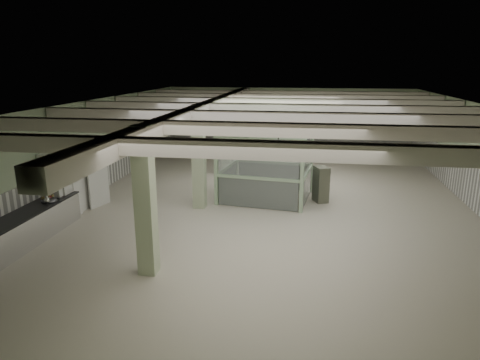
# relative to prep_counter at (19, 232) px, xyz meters

# --- Properties ---
(floor) EXTENTS (20.00, 20.00, 0.00)m
(floor) POSITION_rel_prep_counter_xyz_m (6.54, 5.17, -0.46)
(floor) COLOR beige
(floor) RESTS_ON ground
(ceiling) EXTENTS (14.00, 20.00, 0.02)m
(ceiling) POSITION_rel_prep_counter_xyz_m (6.54, 5.17, 3.14)
(ceiling) COLOR beige
(ceiling) RESTS_ON wall_back
(wall_back) EXTENTS (14.00, 0.02, 3.60)m
(wall_back) POSITION_rel_prep_counter_xyz_m (6.54, 15.17, 1.34)
(wall_back) COLOR #ACBF99
(wall_back) RESTS_ON floor
(wall_front) EXTENTS (14.00, 0.02, 3.60)m
(wall_front) POSITION_rel_prep_counter_xyz_m (6.54, -4.83, 1.34)
(wall_front) COLOR #ACBF99
(wall_front) RESTS_ON floor
(wall_left) EXTENTS (0.02, 20.00, 3.60)m
(wall_left) POSITION_rel_prep_counter_xyz_m (-0.46, 5.17, 1.34)
(wall_left) COLOR #ACBF99
(wall_left) RESTS_ON floor
(wainscot_left) EXTENTS (0.05, 19.90, 1.50)m
(wainscot_left) POSITION_rel_prep_counter_xyz_m (-0.44, 5.17, 0.29)
(wainscot_left) COLOR white
(wainscot_left) RESTS_ON floor
(wainscot_right) EXTENTS (0.05, 19.90, 1.50)m
(wainscot_right) POSITION_rel_prep_counter_xyz_m (13.51, 5.17, 0.29)
(wainscot_right) COLOR white
(wainscot_right) RESTS_ON floor
(wainscot_back) EXTENTS (13.90, 0.05, 1.50)m
(wainscot_back) POSITION_rel_prep_counter_xyz_m (6.54, 15.15, 0.29)
(wainscot_back) COLOR white
(wainscot_back) RESTS_ON floor
(girder) EXTENTS (0.45, 19.90, 0.40)m
(girder) POSITION_rel_prep_counter_xyz_m (4.04, 5.17, 2.92)
(girder) COLOR beige
(girder) RESTS_ON ceiling
(beam_a) EXTENTS (13.90, 0.35, 0.32)m
(beam_a) POSITION_rel_prep_counter_xyz_m (6.54, -2.33, 2.96)
(beam_a) COLOR beige
(beam_a) RESTS_ON ceiling
(beam_b) EXTENTS (13.90, 0.35, 0.32)m
(beam_b) POSITION_rel_prep_counter_xyz_m (6.54, 0.17, 2.96)
(beam_b) COLOR beige
(beam_b) RESTS_ON ceiling
(beam_c) EXTENTS (13.90, 0.35, 0.32)m
(beam_c) POSITION_rel_prep_counter_xyz_m (6.54, 2.67, 2.96)
(beam_c) COLOR beige
(beam_c) RESTS_ON ceiling
(beam_d) EXTENTS (13.90, 0.35, 0.32)m
(beam_d) POSITION_rel_prep_counter_xyz_m (6.54, 5.17, 2.96)
(beam_d) COLOR beige
(beam_d) RESTS_ON ceiling
(beam_e) EXTENTS (13.90, 0.35, 0.32)m
(beam_e) POSITION_rel_prep_counter_xyz_m (6.54, 7.67, 2.96)
(beam_e) COLOR beige
(beam_e) RESTS_ON ceiling
(beam_f) EXTENTS (13.90, 0.35, 0.32)m
(beam_f) POSITION_rel_prep_counter_xyz_m (6.54, 10.17, 2.96)
(beam_f) COLOR beige
(beam_f) RESTS_ON ceiling
(beam_g) EXTENTS (13.90, 0.35, 0.32)m
(beam_g) POSITION_rel_prep_counter_xyz_m (6.54, 12.67, 2.96)
(beam_g) COLOR beige
(beam_g) RESTS_ON ceiling
(column_a) EXTENTS (0.42, 0.42, 3.60)m
(column_a) POSITION_rel_prep_counter_xyz_m (4.04, -0.83, 1.34)
(column_a) COLOR beige
(column_a) RESTS_ON floor
(column_b) EXTENTS (0.42, 0.42, 3.60)m
(column_b) POSITION_rel_prep_counter_xyz_m (4.04, 4.17, 1.34)
(column_b) COLOR beige
(column_b) RESTS_ON floor
(column_c) EXTENTS (0.42, 0.42, 3.60)m
(column_c) POSITION_rel_prep_counter_xyz_m (4.04, 9.17, 1.34)
(column_c) COLOR beige
(column_c) RESTS_ON floor
(column_d) EXTENTS (0.42, 0.42, 3.60)m
(column_d) POSITION_rel_prep_counter_xyz_m (4.04, 13.17, 1.34)
(column_d) COLOR beige
(column_d) RESTS_ON floor
(pendant_front) EXTENTS (0.44, 0.44, 0.22)m
(pendant_front) POSITION_rel_prep_counter_xyz_m (7.04, 0.17, 2.59)
(pendant_front) COLOR #313F2F
(pendant_front) RESTS_ON ceiling
(pendant_mid) EXTENTS (0.44, 0.44, 0.22)m
(pendant_mid) POSITION_rel_prep_counter_xyz_m (7.04, 5.67, 2.59)
(pendant_mid) COLOR #313F2F
(pendant_mid) RESTS_ON ceiling
(pendant_back) EXTENTS (0.44, 0.44, 0.22)m
(pendant_back) POSITION_rel_prep_counter_xyz_m (7.04, 10.67, 2.59)
(pendant_back) COLOR #313F2F
(pendant_back) RESTS_ON ceiling
(prep_counter) EXTENTS (0.87, 4.98, 0.91)m
(prep_counter) POSITION_rel_prep_counter_xyz_m (0.00, 0.00, 0.00)
(prep_counter) COLOR silver
(prep_counter) RESTS_ON floor
(pitcher_far) EXTENTS (0.21, 0.23, 0.26)m
(pitcher_far) POSITION_rel_prep_counter_xyz_m (0.16, 1.15, 0.57)
(pitcher_far) COLOR silver
(pitcher_far) RESTS_ON prep_counter
(veg_colander) EXTENTS (0.53, 0.53, 0.21)m
(veg_colander) POSITION_rel_prep_counter_xyz_m (0.11, 1.33, 0.55)
(veg_colander) COLOR #434348
(veg_colander) RESTS_ON prep_counter
(walkin_cooler) EXTENTS (0.94, 2.51, 2.30)m
(walkin_cooler) POSITION_rel_prep_counter_xyz_m (-0.08, 3.00, 0.69)
(walkin_cooler) COLOR white
(walkin_cooler) RESTS_ON floor
(guard_booth) EXTENTS (3.61, 3.17, 2.66)m
(guard_booth) POSITION_rel_prep_counter_xyz_m (6.23, 5.58, 1.33)
(guard_booth) COLOR #A0BE98
(guard_booth) RESTS_ON floor
(filing_cabinet) EXTENTS (0.63, 0.73, 1.31)m
(filing_cabinet) POSITION_rel_prep_counter_xyz_m (8.27, 5.50, 0.20)
(filing_cabinet) COLOR #626554
(filing_cabinet) RESTS_ON floor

